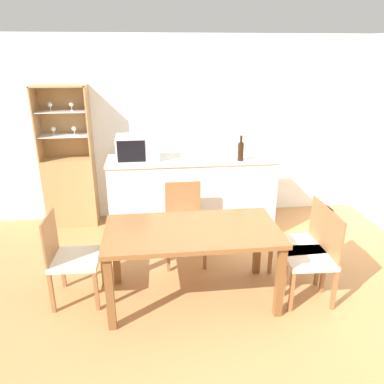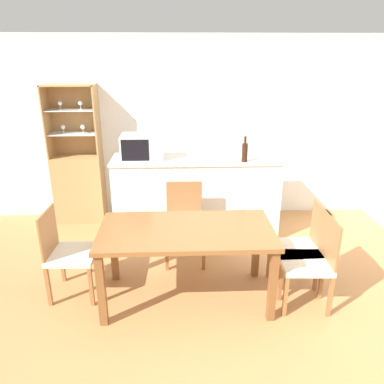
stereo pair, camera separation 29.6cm
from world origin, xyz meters
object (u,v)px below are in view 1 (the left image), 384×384
at_px(dining_chair_head_far, 184,223).
at_px(wine_bottle, 241,151).
at_px(dining_table, 192,238).
at_px(dining_chair_side_left_far, 71,257).
at_px(dining_chair_side_right_far, 303,244).
at_px(microwave, 138,148).
at_px(dining_chair_side_right_near, 313,256).
at_px(display_cabinet, 70,183).

xyz_separation_m(dining_chair_head_far, wine_bottle, (0.75, 0.47, 0.71)).
xyz_separation_m(dining_table, wine_bottle, (0.75, 1.24, 0.51)).
distance_m(dining_chair_side_left_far, dining_chair_side_right_far, 2.33).
bearing_deg(microwave, dining_table, -70.57).
height_order(dining_table, wine_bottle, wine_bottle).
bearing_deg(dining_chair_side_right_near, display_cabinet, 54.64).
height_order(dining_chair_side_right_far, wine_bottle, wine_bottle).
height_order(display_cabinet, dining_chair_side_right_near, display_cabinet).
relative_size(dining_table, dining_chair_side_right_near, 1.81).
relative_size(display_cabinet, microwave, 3.69).
bearing_deg(microwave, dining_chair_side_right_near, -43.18).
xyz_separation_m(dining_chair_head_far, dining_chair_side_right_far, (1.16, -0.64, 0.00)).
bearing_deg(wine_bottle, dining_chair_head_far, -147.90).
height_order(display_cabinet, wine_bottle, display_cabinet).
xyz_separation_m(dining_chair_side_right_near, wine_bottle, (-0.42, 1.36, 0.71)).
bearing_deg(dining_chair_side_right_far, wine_bottle, 18.96).
distance_m(dining_chair_head_far, dining_chair_side_right_near, 1.47).
bearing_deg(wine_bottle, dining_chair_side_right_near, -73.03).
bearing_deg(dining_chair_head_far, dining_chair_side_right_near, 142.77).
height_order(dining_chair_head_far, dining_chair_side_right_near, same).
height_order(dining_table, microwave, microwave).
bearing_deg(dining_chair_side_right_near, dining_table, 86.53).
height_order(dining_chair_side_left_far, microwave, microwave).
height_order(dining_chair_head_far, microwave, microwave).
distance_m(dining_chair_side_right_far, wine_bottle, 1.38).
distance_m(dining_table, wine_bottle, 1.53).
bearing_deg(dining_chair_side_left_far, dining_chair_side_right_far, 92.46).
bearing_deg(dining_chair_head_far, dining_table, 90.28).
bearing_deg(dining_chair_side_right_near, wine_bottle, 19.81).
xyz_separation_m(display_cabinet, wine_bottle, (2.23, -0.71, 0.57)).
bearing_deg(dining_chair_side_right_near, microwave, 49.66).
xyz_separation_m(dining_table, dining_chair_side_left_far, (-1.17, 0.13, -0.20)).
relative_size(dining_table, wine_bottle, 5.21).
xyz_separation_m(dining_table, dining_chair_head_far, (0.00, 0.77, -0.20)).
relative_size(dining_chair_side_left_far, wine_bottle, 2.88).
bearing_deg(dining_chair_side_left_far, dining_chair_head_far, 121.16).
relative_size(display_cabinet, dining_chair_side_left_far, 2.11).
relative_size(dining_chair_side_right_far, dining_chair_side_right_near, 1.00).
height_order(display_cabinet, dining_table, display_cabinet).
relative_size(dining_chair_head_far, microwave, 1.75).
distance_m(dining_table, dining_chair_side_right_near, 1.19).
height_order(dining_chair_side_left_far, dining_chair_side_right_far, same).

